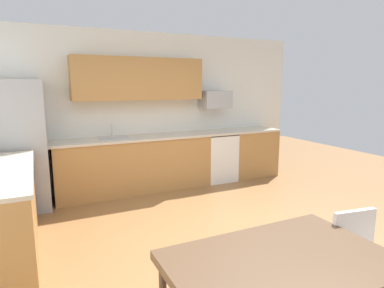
% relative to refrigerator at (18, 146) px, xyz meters
% --- Properties ---
extents(ground_plane, '(12.00, 12.00, 0.00)m').
position_rel_refrigerator_xyz_m(ground_plane, '(2.18, -2.22, -0.94)').
color(ground_plane, olive).
extents(wall_back, '(5.80, 0.10, 2.70)m').
position_rel_refrigerator_xyz_m(wall_back, '(2.18, 0.43, 0.41)').
color(wall_back, silver).
rests_on(wall_back, ground).
extents(cabinet_run_back, '(2.60, 0.60, 0.90)m').
position_rel_refrigerator_xyz_m(cabinet_run_back, '(1.73, 0.08, -0.49)').
color(cabinet_run_back, '#AD7A42').
rests_on(cabinet_run_back, ground).
extents(cabinet_run_back_right, '(0.95, 0.60, 0.90)m').
position_rel_refrigerator_xyz_m(cabinet_run_back_right, '(4.11, 0.08, -0.49)').
color(cabinet_run_back_right, '#AD7A42').
rests_on(cabinet_run_back_right, ground).
extents(cabinet_run_left, '(0.60, 2.00, 0.90)m').
position_rel_refrigerator_xyz_m(cabinet_run_left, '(-0.12, -1.42, -0.49)').
color(cabinet_run_left, '#AD7A42').
rests_on(cabinet_run_left, ground).
extents(countertop_back, '(4.80, 0.64, 0.04)m').
position_rel_refrigerator_xyz_m(countertop_back, '(2.18, 0.08, -0.02)').
color(countertop_back, beige).
rests_on(countertop_back, cabinet_run_back).
extents(upper_cabinets_back, '(2.20, 0.34, 0.70)m').
position_rel_refrigerator_xyz_m(upper_cabinets_back, '(1.88, 0.21, 0.96)').
color(upper_cabinets_back, '#AD7A42').
extents(refrigerator, '(0.76, 0.70, 1.88)m').
position_rel_refrigerator_xyz_m(refrigerator, '(0.00, 0.00, 0.00)').
color(refrigerator, '#9EA0A5').
rests_on(refrigerator, ground).
extents(oven_range, '(0.60, 0.60, 0.91)m').
position_rel_refrigerator_xyz_m(oven_range, '(3.33, 0.08, -0.48)').
color(oven_range, white).
rests_on(oven_range, ground).
extents(microwave, '(0.54, 0.36, 0.32)m').
position_rel_refrigerator_xyz_m(microwave, '(3.33, 0.18, 0.59)').
color(microwave, '#9EA0A5').
extents(sink_basin, '(0.48, 0.40, 0.14)m').
position_rel_refrigerator_xyz_m(sink_basin, '(1.39, 0.08, -0.06)').
color(sink_basin, '#A5A8AD').
rests_on(sink_basin, countertop_back).
extents(sink_faucet, '(0.02, 0.02, 0.24)m').
position_rel_refrigerator_xyz_m(sink_faucet, '(1.39, 0.26, 0.10)').
color(sink_faucet, '#B2B5BA').
rests_on(sink_faucet, countertop_back).
extents(dining_table, '(1.40, 0.90, 0.76)m').
position_rel_refrigerator_xyz_m(dining_table, '(1.56, -3.79, -0.24)').
color(dining_table, brown).
rests_on(dining_table, ground).
extents(chair_near_table, '(0.45, 0.45, 0.85)m').
position_rel_refrigerator_xyz_m(chair_near_table, '(2.42, -3.71, -0.43)').
color(chair_near_table, white).
rests_on(chair_near_table, ground).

